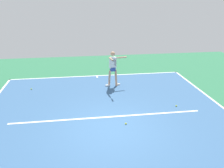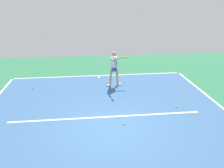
{
  "view_description": "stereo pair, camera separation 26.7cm",
  "coord_description": "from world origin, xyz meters",
  "px_view_note": "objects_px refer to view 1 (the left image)",
  "views": [
    {
      "loc": [
        1.0,
        7.19,
        4.44
      ],
      "look_at": [
        -0.35,
        -2.14,
        0.9
      ],
      "focal_mm": 37.62,
      "sensor_mm": 36.0,
      "label": 1
    },
    {
      "loc": [
        0.73,
        7.23,
        4.44
      ],
      "look_at": [
        -0.35,
        -2.14,
        0.9
      ],
      "focal_mm": 37.62,
      "sensor_mm": 36.0,
      "label": 2
    }
  ],
  "objects_px": {
    "tennis_ball_by_baseline": "(31,89)",
    "tennis_ball_by_sideline": "(126,124)",
    "tennis_player": "(113,66)",
    "tennis_ball_near_player": "(176,106)"
  },
  "relations": [
    {
      "from": "tennis_ball_near_player",
      "to": "tennis_player",
      "type": "bearing_deg",
      "value": -50.92
    },
    {
      "from": "tennis_player",
      "to": "tennis_ball_by_baseline",
      "type": "xyz_separation_m",
      "value": [
        4.18,
        -0.06,
        -1.04
      ]
    },
    {
      "from": "tennis_ball_by_sideline",
      "to": "tennis_ball_by_baseline",
      "type": "bearing_deg",
      "value": -45.01
    },
    {
      "from": "tennis_ball_by_sideline",
      "to": "tennis_ball_near_player",
      "type": "xyz_separation_m",
      "value": [
        -2.43,
        -1.16,
        0.0
      ]
    },
    {
      "from": "tennis_ball_by_baseline",
      "to": "tennis_ball_by_sideline",
      "type": "height_order",
      "value": "same"
    },
    {
      "from": "tennis_ball_by_sideline",
      "to": "tennis_ball_near_player",
      "type": "bearing_deg",
      "value": -154.56
    },
    {
      "from": "tennis_ball_by_sideline",
      "to": "tennis_ball_near_player",
      "type": "relative_size",
      "value": 1.0
    },
    {
      "from": "tennis_ball_by_baseline",
      "to": "tennis_ball_by_sideline",
      "type": "xyz_separation_m",
      "value": [
        -4.07,
        4.07,
        0.0
      ]
    },
    {
      "from": "tennis_ball_by_baseline",
      "to": "tennis_ball_by_sideline",
      "type": "distance_m",
      "value": 5.75
    },
    {
      "from": "tennis_player",
      "to": "tennis_ball_near_player",
      "type": "xyz_separation_m",
      "value": [
        -2.32,
        2.85,
        -1.04
      ]
    }
  ]
}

